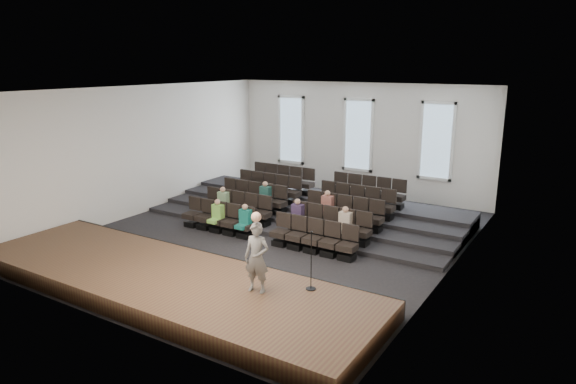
{
  "coord_description": "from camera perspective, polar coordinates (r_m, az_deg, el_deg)",
  "views": [
    {
      "loc": [
        9.32,
        -14.0,
        5.85
      ],
      "look_at": [
        0.33,
        0.5,
        1.52
      ],
      "focal_mm": 32.0,
      "sensor_mm": 36.0,
      "label": 1
    }
  ],
  "objects": [
    {
      "name": "wall_back",
      "position": [
        23.24,
        7.85,
        5.82
      ],
      "size": [
        12.0,
        0.04,
        5.0
      ],
      "primitive_type": "cube",
      "color": "silver",
      "rests_on": "ground"
    },
    {
      "name": "windows",
      "position": [
        23.15,
        7.79,
        6.29
      ],
      "size": [
        8.44,
        0.1,
        3.24
      ],
      "color": "white",
      "rests_on": "wall_back"
    },
    {
      "name": "wall_left",
      "position": [
        21.04,
        -15.66,
        4.55
      ],
      "size": [
        0.04,
        14.0,
        5.0
      ],
      "primitive_type": "cube",
      "color": "silver",
      "rests_on": "ground"
    },
    {
      "name": "speaker",
      "position": [
        12.26,
        -3.49,
        -7.3
      ],
      "size": [
        0.68,
        0.5,
        1.71
      ],
      "primitive_type": "imported",
      "rotation": [
        0.0,
        0.0,
        0.16
      ],
      "color": "slate",
      "rests_on": "stage"
    },
    {
      "name": "seating_rows",
      "position": [
        18.84,
        0.81,
        -1.68
      ],
      "size": [
        6.8,
        4.7,
        1.67
      ],
      "color": "black",
      "rests_on": "ground"
    },
    {
      "name": "risers",
      "position": [
        20.34,
        3.18,
        -1.93
      ],
      "size": [
        11.8,
        4.8,
        0.6
      ],
      "color": "black",
      "rests_on": "ground"
    },
    {
      "name": "stage",
      "position": [
        14.05,
        -13.5,
        -9.67
      ],
      "size": [
        11.8,
        3.6,
        0.5
      ],
      "primitive_type": "cube",
      "color": "#49351F",
      "rests_on": "ground"
    },
    {
      "name": "stage_lip",
      "position": [
        15.23,
        -8.76,
        -7.51
      ],
      "size": [
        11.8,
        0.06,
        0.52
      ],
      "primitive_type": "cube",
      "color": "black",
      "rests_on": "ground"
    },
    {
      "name": "wall_right",
      "position": [
        14.77,
        18.03,
        0.41
      ],
      "size": [
        0.04,
        14.0,
        5.0
      ],
      "primitive_type": "cube",
      "color": "silver",
      "rests_on": "ground"
    },
    {
      "name": "audience",
      "position": [
        18.06,
        -1.71,
        -1.91
      ],
      "size": [
        5.45,
        2.64,
        1.1
      ],
      "color": "#85CD52",
      "rests_on": "seating_rows"
    },
    {
      "name": "mic_stand",
      "position": [
        12.51,
        2.58,
        -8.88
      ],
      "size": [
        0.25,
        0.25,
        1.49
      ],
      "color": "black",
      "rests_on": "stage"
    },
    {
      "name": "wall_front",
      "position": [
        12.12,
        -20.53,
        -2.75
      ],
      "size": [
        12.0,
        0.04,
        5.0
      ],
      "primitive_type": "cube",
      "color": "silver",
      "rests_on": "ground"
    },
    {
      "name": "ground",
      "position": [
        17.81,
        -1.76,
        -4.95
      ],
      "size": [
        14.0,
        14.0,
        0.0
      ],
      "primitive_type": "plane",
      "color": "black",
      "rests_on": "ground"
    },
    {
      "name": "ceiling",
      "position": [
        16.84,
        -1.89,
        11.37
      ],
      "size": [
        12.0,
        14.0,
        0.02
      ],
      "primitive_type": "cube",
      "color": "white",
      "rests_on": "ground"
    }
  ]
}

